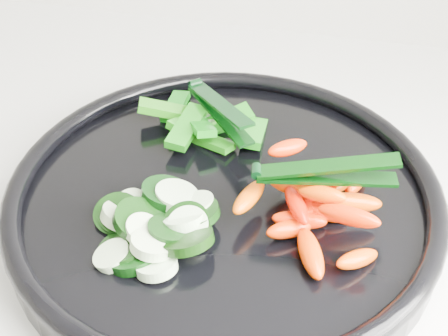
# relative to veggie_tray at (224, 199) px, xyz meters

# --- Properties ---
(veggie_tray) EXTENTS (0.43, 0.43, 0.04)m
(veggie_tray) POSITION_rel_veggie_tray_xyz_m (0.00, 0.00, 0.00)
(veggie_tray) COLOR black
(veggie_tray) RESTS_ON counter
(cucumber_pile) EXTENTS (0.12, 0.12, 0.04)m
(cucumber_pile) POSITION_rel_veggie_tray_xyz_m (-0.05, -0.05, 0.01)
(cucumber_pile) COLOR black
(cucumber_pile) RESTS_ON veggie_tray
(carrot_pile) EXTENTS (0.13, 0.15, 0.05)m
(carrot_pile) POSITION_rel_veggie_tray_xyz_m (0.08, -0.01, 0.02)
(carrot_pile) COLOR #F92000
(carrot_pile) RESTS_ON veggie_tray
(pepper_pile) EXTENTS (0.13, 0.10, 0.04)m
(pepper_pile) POSITION_rel_veggie_tray_xyz_m (-0.04, 0.09, 0.01)
(pepper_pile) COLOR #0D6309
(pepper_pile) RESTS_ON veggie_tray
(tong_carrot) EXTENTS (0.11, 0.04, 0.02)m
(tong_carrot) POSITION_rel_veggie_tray_xyz_m (0.08, -0.01, 0.05)
(tong_carrot) COLOR black
(tong_carrot) RESTS_ON carrot_pile
(tong_pepper) EXTENTS (0.09, 0.10, 0.02)m
(tong_pepper) POSITION_rel_veggie_tray_xyz_m (-0.03, 0.09, 0.03)
(tong_pepper) COLOR black
(tong_pepper) RESTS_ON pepper_pile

